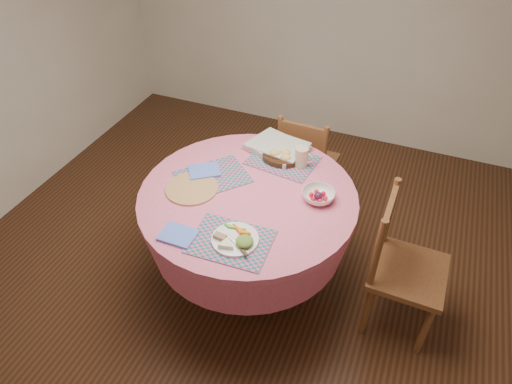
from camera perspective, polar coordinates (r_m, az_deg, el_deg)
ground at (r=3.10m, az=-0.87°, el=-10.87°), size 4.00×4.00×0.00m
room_envelope at (r=2.07m, az=-1.37°, el=20.54°), size 4.01×4.01×2.71m
dining_table at (r=2.69m, az=-0.99°, el=-3.40°), size 1.24×1.24×0.75m
chair_right at (r=2.68m, az=17.62°, el=-8.58°), size 0.41×0.43×0.91m
chair_back at (r=3.34m, az=6.20°, el=3.78°), size 0.41×0.39×0.85m
placemat_front at (r=2.29m, az=-3.16°, el=-6.20°), size 0.41×0.32×0.01m
placemat_left at (r=2.69m, az=-5.44°, el=1.89°), size 0.49×0.50×0.01m
placemat_back at (r=2.81m, az=3.36°, el=3.97°), size 0.44×0.35×0.01m
wicker_trivet at (r=2.62m, az=-8.03°, el=0.46°), size 0.30×0.30×0.01m
napkin_near at (r=2.35m, az=-9.70°, el=-5.33°), size 0.18×0.14×0.01m
napkin_far at (r=2.72m, az=-6.49°, el=2.63°), size 0.23×0.22×0.01m
dinner_plate at (r=2.28m, az=-2.51°, el=-5.92°), size 0.24×0.24×0.05m
bread_bowl at (r=2.79m, az=3.12°, el=4.43°), size 0.23×0.23×0.08m
latte_mug at (r=2.74m, az=5.75°, el=4.38°), size 0.12×0.08×0.12m
fruit_bowl at (r=2.53m, az=7.80°, el=-0.47°), size 0.21×0.21×0.06m
newspaper_stack at (r=2.89m, az=2.69°, el=5.63°), size 0.41×0.37×0.04m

